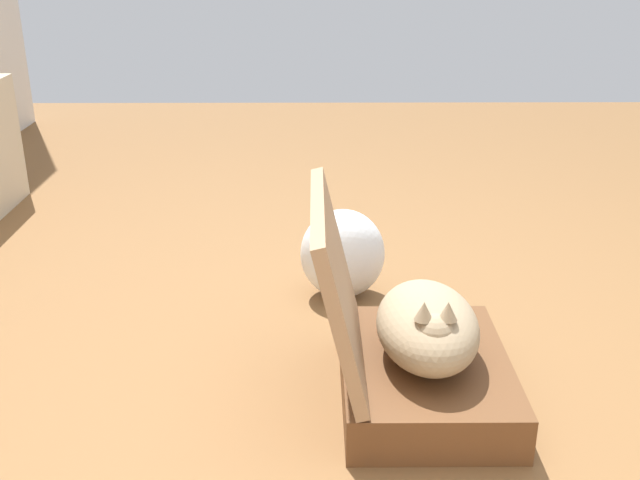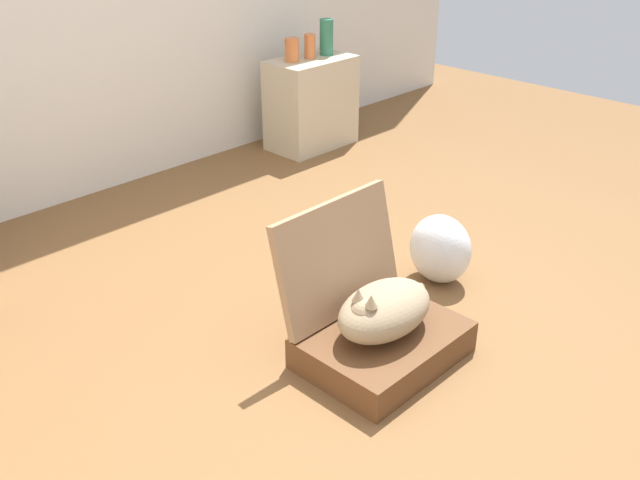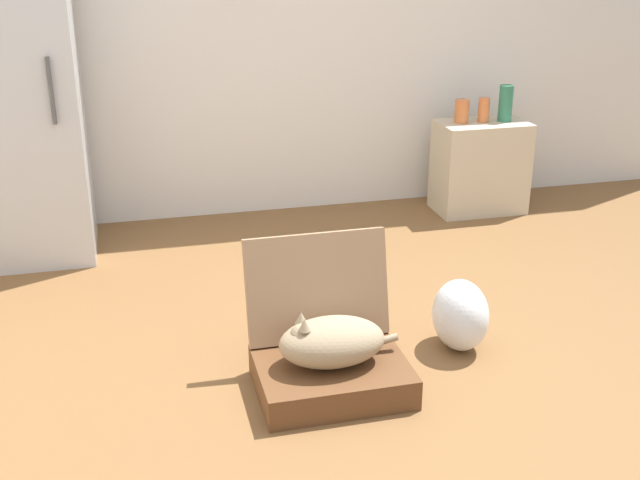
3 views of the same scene
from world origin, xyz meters
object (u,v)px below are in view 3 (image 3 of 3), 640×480
at_px(suitcase_base, 332,377).
at_px(refrigerator, 22,97).
at_px(vase_round, 484,110).
at_px(vase_short, 506,103).
at_px(side_table, 480,167).
at_px(cat, 330,341).
at_px(plastic_bag_white, 460,315).
at_px(vase_tall, 462,111).

relative_size(suitcase_base, refrigerator, 0.34).
bearing_deg(vase_round, vase_short, -4.22).
distance_m(suitcase_base, side_table, 2.51).
xyz_separation_m(cat, plastic_bag_white, (0.67, 0.21, -0.07)).
bearing_deg(vase_round, cat, -128.49).
bearing_deg(side_table, vase_short, -0.39).
xyz_separation_m(plastic_bag_white, refrigerator, (-1.94, 1.69, 0.76)).
bearing_deg(vase_tall, plastic_bag_white, -112.86).
bearing_deg(vase_short, suitcase_base, -131.08).
bearing_deg(vase_round, suitcase_base, -128.37).
height_order(vase_short, vase_round, vase_short).
distance_m(suitcase_base, plastic_bag_white, 0.70).
height_order(refrigerator, side_table, refrigerator).
bearing_deg(vase_short, plastic_bag_white, -120.89).
distance_m(cat, vase_short, 2.64).
distance_m(cat, side_table, 2.50).
relative_size(cat, vase_round, 3.25).
height_order(refrigerator, vase_short, refrigerator).
height_order(cat, vase_tall, vase_tall).
distance_m(cat, vase_round, 2.55).
relative_size(plastic_bag_white, vase_short, 1.40).
relative_size(refrigerator, vase_tall, 12.04).
bearing_deg(suitcase_base, vase_round, 51.63).
xyz_separation_m(plastic_bag_white, side_table, (0.89, 1.74, 0.14)).
xyz_separation_m(suitcase_base, vase_tall, (1.41, 1.98, 0.62)).
bearing_deg(side_table, refrigerator, -178.99).
bearing_deg(side_table, vase_round, 90.00).
bearing_deg(vase_round, vase_tall, 173.00).
height_order(refrigerator, vase_tall, refrigerator).
distance_m(cat, plastic_bag_white, 0.70).
distance_m(refrigerator, side_table, 2.90).
relative_size(suitcase_base, cat, 1.19).
bearing_deg(suitcase_base, refrigerator, 123.96).
relative_size(refrigerator, vase_short, 7.80).
distance_m(side_table, vase_round, 0.39).
xyz_separation_m(plastic_bag_white, vase_short, (1.04, 1.74, 0.56)).
bearing_deg(vase_short, vase_tall, 174.39).
height_order(cat, plastic_bag_white, cat).
height_order(suitcase_base, plastic_bag_white, plastic_bag_white).
xyz_separation_m(side_table, vase_round, (0.00, 0.01, 0.39)).
xyz_separation_m(cat, side_table, (1.56, 1.95, 0.07)).
bearing_deg(side_table, plastic_bag_white, -117.16).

